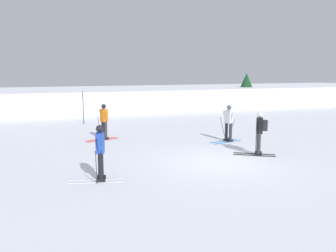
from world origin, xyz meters
name	(u,v)px	position (x,y,z in m)	size (l,w,h in m)	color
ground_plane	(219,163)	(0.00, 0.00, 0.00)	(120.00, 120.00, 0.00)	white
far_snow_ridge	(120,99)	(0.00, 18.20, 0.86)	(80.00, 8.16, 1.72)	white
skier_blue	(100,151)	(-4.32, -0.69, 0.92)	(1.64, 0.99, 1.71)	silver
skier_white	(229,122)	(2.11, 3.16, 0.92)	(1.64, 0.98, 1.71)	#237AC6
skier_black	(260,131)	(2.00, 0.47, 0.95)	(1.55, 1.17, 1.71)	black
skier_orange	(104,121)	(-3.29, 5.49, 0.92)	(1.63, 0.95, 1.71)	red
trail_marker_pole	(83,108)	(-3.78, 10.66, 0.99)	(0.04, 0.04, 1.99)	black
conifer_far_left	(246,86)	(11.49, 16.92, 1.82)	(1.98, 1.98, 2.98)	#513823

